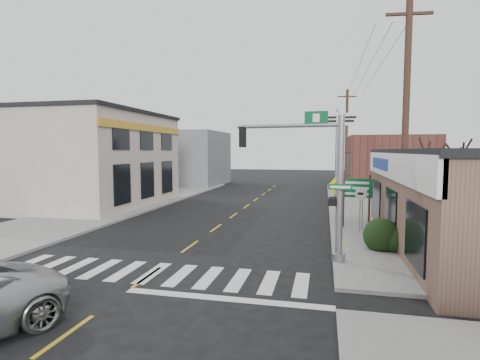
% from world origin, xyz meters
% --- Properties ---
extents(ground, '(140.00, 140.00, 0.00)m').
position_xyz_m(ground, '(0.00, 0.00, 0.00)').
color(ground, black).
rests_on(ground, ground).
extents(sidewalk_right, '(6.00, 38.00, 0.13)m').
position_xyz_m(sidewalk_right, '(9.00, 13.00, 0.07)').
color(sidewalk_right, gray).
rests_on(sidewalk_right, ground).
extents(sidewalk_left, '(6.00, 38.00, 0.13)m').
position_xyz_m(sidewalk_left, '(-9.00, 13.00, 0.07)').
color(sidewalk_left, gray).
rests_on(sidewalk_left, ground).
extents(center_line, '(0.12, 56.00, 0.01)m').
position_xyz_m(center_line, '(0.00, 8.00, 0.01)').
color(center_line, gold).
rests_on(center_line, ground).
extents(crosswalk, '(11.00, 2.20, 0.01)m').
position_xyz_m(crosswalk, '(0.00, 0.40, 0.01)').
color(crosswalk, silver).
rests_on(crosswalk, ground).
extents(left_building, '(12.00, 12.00, 6.80)m').
position_xyz_m(left_building, '(-13.00, 14.00, 3.40)').
color(left_building, beige).
rests_on(left_building, ground).
extents(bldg_distant_right, '(8.00, 10.00, 5.60)m').
position_xyz_m(bldg_distant_right, '(12.00, 30.00, 2.80)').
color(bldg_distant_right, brown).
rests_on(bldg_distant_right, ground).
extents(bldg_distant_left, '(9.00, 10.00, 6.40)m').
position_xyz_m(bldg_distant_left, '(-11.00, 32.00, 3.20)').
color(bldg_distant_left, slate).
rests_on(bldg_distant_left, ground).
extents(traffic_signal_pole, '(4.31, 0.36, 5.46)m').
position_xyz_m(traffic_signal_pole, '(5.55, 2.82, 3.39)').
color(traffic_signal_pole, gray).
rests_on(traffic_signal_pole, sidewalk_right).
extents(guide_sign, '(1.59, 0.13, 2.78)m').
position_xyz_m(guide_sign, '(7.29, 9.12, 1.93)').
color(guide_sign, '#462C20').
rests_on(guide_sign, sidewalk_right).
extents(fire_hydrant, '(0.20, 0.20, 0.63)m').
position_xyz_m(fire_hydrant, '(6.30, 4.08, 0.47)').
color(fire_hydrant, yellow).
rests_on(fire_hydrant, sidewalk_right).
extents(ped_crossing_sign, '(1.03, 0.07, 2.65)m').
position_xyz_m(ped_crossing_sign, '(6.30, 9.64, 1.95)').
color(ped_crossing_sign, gray).
rests_on(ped_crossing_sign, sidewalk_right).
extents(lamp_post, '(0.63, 0.50, 4.88)m').
position_xyz_m(lamp_post, '(6.53, 11.30, 2.97)').
color(lamp_post, black).
rests_on(lamp_post, sidewalk_right).
extents(dance_center_sign, '(3.33, 0.21, 7.08)m').
position_xyz_m(dance_center_sign, '(6.50, 17.61, 5.44)').
color(dance_center_sign, gray).
rests_on(dance_center_sign, sidewalk_right).
extents(bare_tree, '(2.62, 2.62, 5.25)m').
position_xyz_m(bare_tree, '(9.88, 3.74, 4.26)').
color(bare_tree, black).
rests_on(bare_tree, sidewalk_right).
extents(shrub_front, '(1.45, 1.45, 1.09)m').
position_xyz_m(shrub_front, '(7.97, 4.94, 0.67)').
color(shrub_front, '#1E3919').
rests_on(shrub_front, sidewalk_right).
extents(shrub_back, '(1.18, 1.18, 0.89)m').
position_xyz_m(shrub_back, '(10.27, 7.44, 0.57)').
color(shrub_back, black).
rests_on(shrub_back, sidewalk_right).
extents(utility_pole_near, '(1.70, 0.26, 9.80)m').
position_xyz_m(utility_pole_near, '(8.65, 4.47, 5.15)').
color(utility_pole_near, '#3F2F1B').
rests_on(utility_pole_near, sidewalk_right).
extents(utility_pole_far, '(1.63, 0.25, 9.40)m').
position_xyz_m(utility_pole_far, '(7.50, 23.71, 4.95)').
color(utility_pole_far, '#3F261C').
rests_on(utility_pole_far, sidewalk_right).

